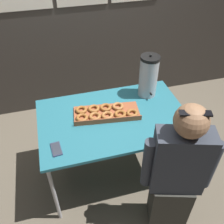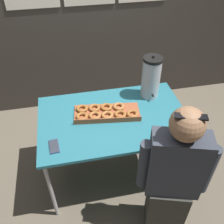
{
  "view_description": "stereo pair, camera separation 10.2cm",
  "coord_description": "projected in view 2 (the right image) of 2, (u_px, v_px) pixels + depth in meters",
  "views": [
    {
      "loc": [
        -0.44,
        -1.57,
        2.22
      ],
      "look_at": [
        -0.01,
        0.0,
        0.83
      ],
      "focal_mm": 40.0,
      "sensor_mm": 36.0,
      "label": 1
    },
    {
      "loc": [
        -0.34,
        -1.59,
        2.22
      ],
      "look_at": [
        -0.01,
        0.0,
        0.83
      ],
      "focal_mm": 40.0,
      "sensor_mm": 36.0,
      "label": 2
    }
  ],
  "objects": [
    {
      "name": "donut_box",
      "position": [
        106.0,
        113.0,
        2.2
      ],
      "size": [
        0.6,
        0.32,
        0.05
      ],
      "rotation": [
        0.0,
        0.0,
        -0.13
      ],
      "color": "brown",
      "rests_on": "folding_table"
    },
    {
      "name": "ground_plane",
      "position": [
        113.0,
        170.0,
        2.68
      ],
      "size": [
        12.0,
        12.0,
        0.0
      ],
      "primitive_type": "plane",
      "color": "brown"
    },
    {
      "name": "coffee_urn",
      "position": [
        151.0,
        77.0,
        2.3
      ],
      "size": [
        0.18,
        0.2,
        0.43
      ],
      "color": "#B7B7BC",
      "rests_on": "folding_table"
    },
    {
      "name": "back_wall",
      "position": [
        90.0,
        9.0,
        2.85
      ],
      "size": [
        6.0,
        0.11,
        2.52
      ],
      "color": "#38332D",
      "rests_on": "ground"
    },
    {
      "name": "person_seated",
      "position": [
        173.0,
        178.0,
        1.87
      ],
      "size": [
        0.52,
        0.3,
        1.29
      ],
      "rotation": [
        0.0,
        0.0,
        2.84
      ],
      "color": "#33332D",
      "rests_on": "ground"
    },
    {
      "name": "folding_table",
      "position": [
        114.0,
        121.0,
        2.22
      ],
      "size": [
        1.3,
        0.84,
        0.77
      ],
      "color": "#236675",
      "rests_on": "ground"
    },
    {
      "name": "cell_phone",
      "position": [
        54.0,
        146.0,
        1.92
      ],
      "size": [
        0.08,
        0.15,
        0.01
      ],
      "rotation": [
        0.0,
        0.0,
        0.09
      ],
      "color": "#2D334C",
      "rests_on": "folding_table"
    }
  ]
}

